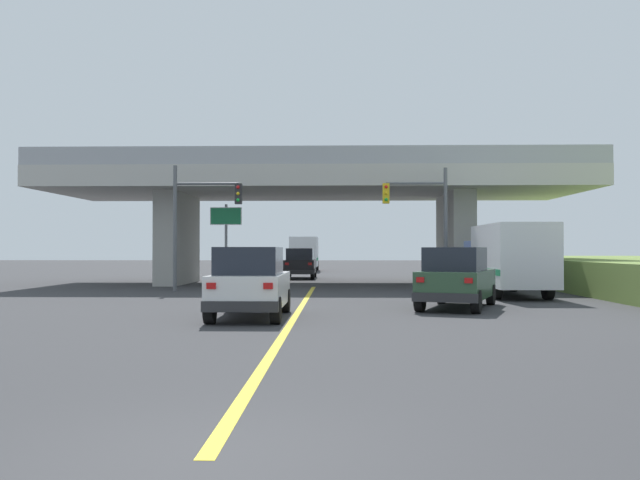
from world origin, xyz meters
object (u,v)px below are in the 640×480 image
suv_crossing (457,278)px  traffic_signal_farside (197,213)px  highway_sign (226,226)px  sedan_oncoming (300,263)px  traffic_signal_nearside (425,213)px  semi_truck_distant (305,253)px  suv_lead (250,282)px  box_truck (508,258)px

suv_crossing → traffic_signal_farside: traffic_signal_farside is taller
highway_sign → sedan_oncoming: bearing=71.8°
traffic_signal_nearside → traffic_signal_farside: size_ratio=0.99×
semi_truck_distant → highway_sign: bearing=-96.7°
semi_truck_distant → suv_lead: bearing=-89.4°
traffic_signal_nearside → traffic_signal_farside: (-10.71, -0.78, -0.01)m
traffic_signal_nearside → semi_truck_distant: traffic_signal_nearside is taller
suv_crossing → traffic_signal_nearside: (0.19, 9.54, 2.67)m
traffic_signal_nearside → box_truck: bearing=-49.3°
box_truck → sedan_oncoming: (-9.66, 16.43, -0.57)m
traffic_signal_nearside → highway_sign: (-9.95, 2.80, -0.51)m
suv_crossing → traffic_signal_farside: 13.94m
suv_crossing → traffic_signal_farside: bearing=160.1°
sedan_oncoming → semi_truck_distant: size_ratio=0.66×
suv_lead → highway_sign: 16.10m
box_truck → traffic_signal_farside: 14.16m
suv_lead → box_truck: size_ratio=0.59×
box_truck → traffic_signal_farside: bearing=168.7°
suv_crossing → box_truck: box_truck is taller
suv_crossing → semi_truck_distant: bearing=120.5°
sedan_oncoming → suv_lead: bearing=-90.0°
suv_crossing → highway_sign: bearing=148.2°
sedan_oncoming → semi_truck_distant: 14.44m
suv_crossing → semi_truck_distant: (-6.87, 36.88, 0.58)m
highway_sign → suv_lead: bearing=-78.0°
sedan_oncoming → traffic_signal_farside: size_ratio=0.80×
suv_lead → highway_sign: highway_sign is taller
box_truck → highway_sign: (-12.98, 6.32, 1.59)m
traffic_signal_farside → highway_sign: 3.70m
suv_lead → box_truck: (9.65, 9.28, 0.57)m
suv_lead → suv_crossing: same height
suv_lead → semi_truck_distant: semi_truck_distant is taller
box_truck → sedan_oncoming: size_ratio=1.58×
sedan_oncoming → traffic_signal_nearside: 14.75m
suv_crossing → suv_lead: bearing=-133.2°
suv_crossing → semi_truck_distant: semi_truck_distant is taller
semi_truck_distant → traffic_signal_nearside: bearing=-75.5°
sedan_oncoming → box_truck: bearing=-59.5°
sedan_oncoming → traffic_signal_farside: 14.52m
traffic_signal_nearside → highway_sign: size_ratio=1.36×
highway_sign → semi_truck_distant: highway_sign is taller
traffic_signal_farside → highway_sign: traffic_signal_farside is taller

